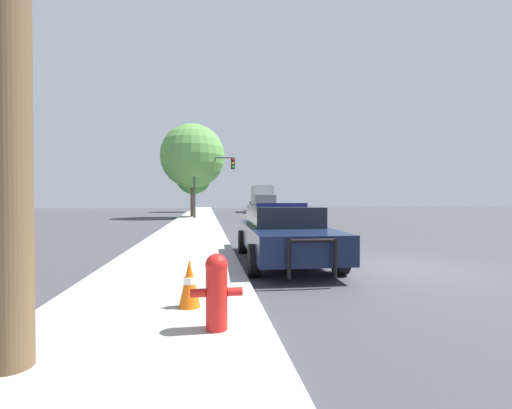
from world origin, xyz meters
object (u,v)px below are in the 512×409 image
(car_background_distant, at_px, (255,206))
(tree_sidewalk_mid, at_px, (193,156))
(box_truck, at_px, (262,198))
(fire_hydrant, at_px, (217,289))
(police_car, at_px, (283,232))
(traffic_light, at_px, (211,174))
(tree_sidewalk_far, at_px, (193,177))
(traffic_cone, at_px, (189,283))

(car_background_distant, relative_size, tree_sidewalk_mid, 0.58)
(box_truck, bearing_deg, fire_hydrant, 83.19)
(car_background_distant, relative_size, box_truck, 0.63)
(police_car, relative_size, traffic_light, 1.07)
(traffic_light, distance_m, box_truck, 15.04)
(fire_hydrant, distance_m, box_truck, 37.33)
(traffic_light, relative_size, car_background_distant, 1.10)
(fire_hydrant, height_order, car_background_distant, car_background_distant)
(car_background_distant, bearing_deg, box_truck, -91.69)
(police_car, bearing_deg, traffic_light, -83.55)
(police_car, bearing_deg, tree_sidewalk_mid, -79.85)
(police_car, relative_size, box_truck, 0.74)
(traffic_light, xyz_separation_m, car_background_distant, (6.35, 19.95, -2.87))
(box_truck, height_order, tree_sidewalk_far, tree_sidewalk_far)
(tree_sidewalk_far, bearing_deg, car_background_distant, 29.57)
(police_car, xyz_separation_m, traffic_cone, (-2.16, -3.82, -0.29))
(traffic_light, height_order, box_truck, traffic_light)
(box_truck, xyz_separation_m, traffic_cone, (-6.86, -35.88, -1.23))
(box_truck, height_order, traffic_cone, box_truck)
(tree_sidewalk_far, bearing_deg, traffic_cone, -87.91)
(fire_hydrant, relative_size, traffic_cone, 1.31)
(police_car, relative_size, car_background_distant, 1.18)
(police_car, height_order, traffic_cone, police_car)
(fire_hydrant, bearing_deg, traffic_cone, 111.65)
(police_car, xyz_separation_m, tree_sidewalk_mid, (-3.07, 20.38, 4.41))
(tree_sidewalk_mid, distance_m, traffic_cone, 24.67)
(police_car, relative_size, tree_sidewalk_mid, 0.68)
(fire_hydrant, distance_m, tree_sidewalk_far, 38.66)
(car_background_distant, xyz_separation_m, box_truck, (-0.06, -6.41, 1.00))
(police_car, distance_m, fire_hydrant, 5.02)
(police_car, height_order, box_truck, box_truck)
(tree_sidewalk_far, height_order, traffic_cone, tree_sidewalk_far)
(fire_hydrant, bearing_deg, car_background_distant, 81.33)
(tree_sidewalk_far, bearing_deg, fire_hydrant, -87.45)
(fire_hydrant, height_order, tree_sidewalk_mid, tree_sidewalk_mid)
(car_background_distant, xyz_separation_m, tree_sidewalk_far, (-8.29, -4.70, 3.61))
(tree_sidewalk_far, bearing_deg, box_truck, -11.73)
(car_background_distant, relative_size, tree_sidewalk_far, 0.70)
(box_truck, bearing_deg, police_car, 84.90)
(car_background_distant, xyz_separation_m, tree_sidewalk_mid, (-7.84, -18.09, 4.47))
(traffic_light, height_order, tree_sidewalk_far, tree_sidewalk_far)
(traffic_cone, bearing_deg, police_car, 60.50)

